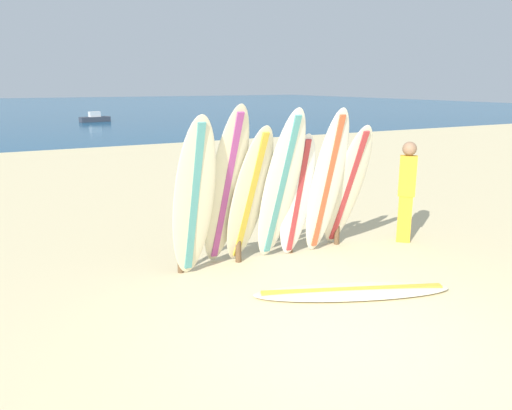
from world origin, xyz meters
TOP-DOWN VIEW (x-y plane):
  - ground_plane at (0.00, 0.00)m, footprint 120.00×120.00m
  - ocean_water at (0.00, 58.00)m, footprint 120.00×80.00m
  - surfboard_rack at (0.48, 2.71)m, footprint 2.86×0.09m
  - surfboard_leaning_far_left at (-0.83, 2.26)m, footprint 0.58×0.86m
  - surfboard_leaning_left at (-0.31, 2.41)m, footprint 0.52×1.11m
  - surfboard_leaning_center_left at (0.05, 2.40)m, footprint 0.63×1.00m
  - surfboard_leaning_center at (0.50, 2.28)m, footprint 0.57×1.04m
  - surfboard_leaning_center_right at (0.86, 2.39)m, footprint 0.51×0.66m
  - surfboard_leaning_right at (1.30, 2.28)m, footprint 0.57×0.84m
  - surfboard_leaning_far_right at (1.76, 2.36)m, footprint 0.65×1.10m
  - surfboard_lying_on_sand at (0.81, 0.96)m, footprint 2.62×1.51m
  - beachgoer_standing at (2.96, 2.29)m, footprint 0.32×0.32m
  - small_boat_offshore at (3.31, 32.62)m, footprint 2.10×1.02m

SIDE VIEW (x-z plane):
  - ground_plane at x=0.00m, z-range 0.00..0.00m
  - ocean_water at x=0.00m, z-range 0.00..0.01m
  - surfboard_lying_on_sand at x=0.81m, z-range -0.01..0.08m
  - small_boat_offshore at x=3.31m, z-range -0.10..0.61m
  - surfboard_rack at x=0.48m, z-range 0.13..1.14m
  - beachgoer_standing at x=2.96m, z-range 0.09..1.80m
  - surfboard_leaning_center_right at x=0.86m, z-range 0.00..1.97m
  - surfboard_leaning_far_right at x=1.76m, z-range 0.00..2.08m
  - surfboard_leaning_center_left at x=0.05m, z-range 0.00..2.13m
  - surfboard_leaning_far_left at x=-0.83m, z-range 0.00..2.30m
  - surfboard_leaning_right at x=1.30m, z-range 0.00..2.33m
  - surfboard_leaning_center at x=0.50m, z-range 0.00..2.36m
  - surfboard_leaning_left at x=-0.31m, z-range 0.00..2.41m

